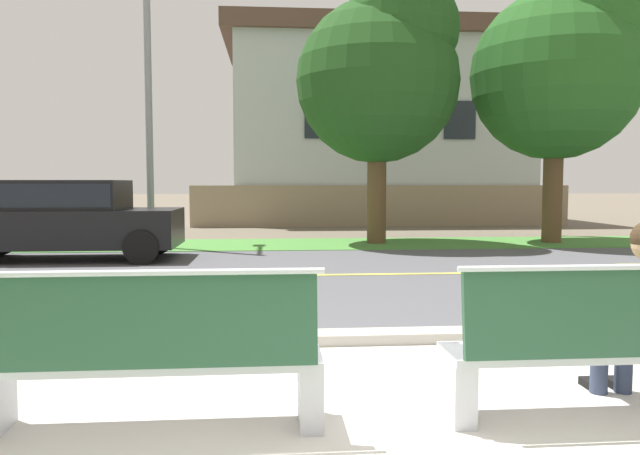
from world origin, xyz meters
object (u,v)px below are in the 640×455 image
(bench_right, at_px, (608,348))
(seated_person_olive, at_px, (638,308))
(streetlamp, at_px, (149,53))
(shade_tree_centre, at_px, (563,62))
(bench_left, at_px, (151,358))
(shade_tree_left, at_px, (383,69))
(car_black_near, at_px, (65,216))

(bench_right, distance_m, seated_person_olive, 0.40)
(streetlamp, bearing_deg, bench_right, -65.98)
(bench_right, xyz_separation_m, streetlamp, (-4.84, 10.85, 3.99))
(shade_tree_centre, bearing_deg, bench_left, -125.62)
(shade_tree_left, bearing_deg, bench_right, -93.22)
(shade_tree_left, bearing_deg, shade_tree_centre, -2.38)
(bench_right, height_order, shade_tree_centre, shade_tree_centre)
(streetlamp, bearing_deg, seated_person_olive, -64.34)
(streetlamp, xyz_separation_m, shade_tree_left, (5.46, 0.21, -0.24))
(bench_right, distance_m, car_black_near, 10.43)
(bench_left, bearing_deg, streetlamp, 100.63)
(shade_tree_centre, bearing_deg, shade_tree_left, 177.62)
(seated_person_olive, bearing_deg, streetlamp, 115.66)
(shade_tree_centre, bearing_deg, streetlamp, -179.83)
(bench_left, height_order, seated_person_olive, seated_person_olive)
(seated_person_olive, xyz_separation_m, shade_tree_left, (0.33, 10.89, 3.53))
(shade_tree_centre, bearing_deg, bench_right, -114.66)
(car_black_near, bearing_deg, shade_tree_centre, 12.19)
(streetlamp, distance_m, shade_tree_centre, 9.83)
(seated_person_olive, distance_m, shade_tree_left, 11.45)
(bench_right, relative_size, shade_tree_centre, 0.30)
(bench_left, relative_size, shade_tree_centre, 0.30)
(seated_person_olive, distance_m, car_black_near, 10.46)
(car_black_near, height_order, streetlamp, streetlamp)
(shade_tree_left, bearing_deg, bench_left, -107.19)
(seated_person_olive, height_order, shade_tree_left, shade_tree_left)
(car_black_near, distance_m, shade_tree_centre, 11.84)
(shade_tree_left, height_order, shade_tree_centre, shade_tree_centre)
(car_black_near, distance_m, streetlamp, 4.47)
(bench_right, bearing_deg, shade_tree_centre, 65.34)
(bench_right, xyz_separation_m, shade_tree_centre, (5.00, 10.88, 3.94))
(bench_right, bearing_deg, streetlamp, 114.02)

